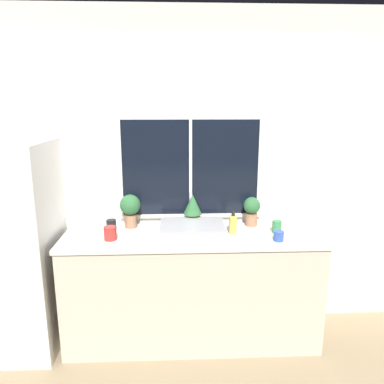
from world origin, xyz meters
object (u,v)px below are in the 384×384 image
object	(u,v)px
potted_plant_right	(252,209)
soap_bottle	(233,224)
potted_plant_left	(130,208)
refrigerator	(13,248)
mug_black	(111,225)
mug_red	(110,233)
mug_green	(277,227)
sink	(192,229)
mug_blue	(279,236)
potted_plant_center	(193,208)

from	to	relation	value
potted_plant_right	soap_bottle	distance (m)	0.28
potted_plant_right	potted_plant_left	bearing A→B (deg)	180.00
refrigerator	mug_black	xyz separation A→B (m)	(0.75, 0.14, 0.14)
potted_plant_right	mug_red	bearing A→B (deg)	-165.64
refrigerator	soap_bottle	distance (m)	1.74
mug_green	mug_red	world-z (taller)	mug_red
soap_bottle	mug_red	bearing A→B (deg)	-174.58
sink	mug_red	size ratio (longest dim) A/B	4.85
refrigerator	sink	size ratio (longest dim) A/B	3.30
refrigerator	potted_plant_right	world-z (taller)	refrigerator
refrigerator	soap_bottle	xyz separation A→B (m)	(1.74, 0.01, 0.17)
refrigerator	potted_plant_left	size ratio (longest dim) A/B	5.96
soap_bottle	mug_blue	bearing A→B (deg)	-27.83
potted_plant_left	potted_plant_center	xyz separation A→B (m)	(0.52, 0.00, -0.01)
mug_blue	refrigerator	bearing A→B (deg)	175.58
mug_green	mug_red	xyz separation A→B (m)	(-1.32, -0.10, 0.00)
sink	soap_bottle	xyz separation A→B (m)	(0.33, 0.01, 0.03)
sink	mug_red	distance (m)	0.63
refrigerator	soap_bottle	size ratio (longest dim) A/B	8.64
potted_plant_left	soap_bottle	size ratio (longest dim) A/B	1.45
potted_plant_center	mug_black	bearing A→B (deg)	-173.80
potted_plant_left	mug_red	bearing A→B (deg)	-112.75
refrigerator	mug_red	world-z (taller)	refrigerator
sink	mug_black	distance (m)	0.67
potted_plant_center	mug_red	xyz separation A→B (m)	(-0.64, -0.29, -0.11)
refrigerator	potted_plant_right	size ratio (longest dim) A/B	6.77
refrigerator	potted_plant_center	size ratio (longest dim) A/B	6.01
refrigerator	potted_plant_center	xyz separation A→B (m)	(1.42, 0.21, 0.25)
soap_bottle	mug_green	xyz separation A→B (m)	(0.36, 0.01, -0.03)
potted_plant_center	refrigerator	bearing A→B (deg)	-171.45
soap_bottle	mug_black	size ratio (longest dim) A/B	2.17
potted_plant_right	mug_blue	bearing A→B (deg)	-70.10
soap_bottle	mug_green	world-z (taller)	soap_bottle
mug_blue	mug_red	distance (m)	1.28
potted_plant_center	mug_green	xyz separation A→B (m)	(0.67, -0.19, -0.11)
mug_green	potted_plant_center	bearing A→B (deg)	164.26
sink	mug_black	size ratio (longest dim) A/B	5.67
potted_plant_left	sink	bearing A→B (deg)	-22.46
potted_plant_right	refrigerator	bearing A→B (deg)	-173.65
sink	mug_green	xyz separation A→B (m)	(0.69, 0.02, 0.00)
potted_plant_right	mug_black	size ratio (longest dim) A/B	2.77
potted_plant_right	mug_black	world-z (taller)	potted_plant_right
mug_blue	mug_red	size ratio (longest dim) A/B	0.73
mug_blue	mug_red	bearing A→B (deg)	176.42
potted_plant_left	mug_blue	world-z (taller)	potted_plant_left
soap_bottle	mug_red	size ratio (longest dim) A/B	1.85
potted_plant_left	mug_green	world-z (taller)	potted_plant_left
refrigerator	potted_plant_center	distance (m)	1.46
potted_plant_left	mug_black	size ratio (longest dim) A/B	3.14
potted_plant_center	mug_blue	world-z (taller)	potted_plant_center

